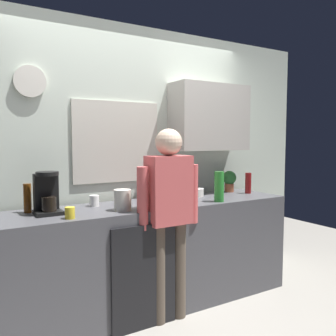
{
  "coord_description": "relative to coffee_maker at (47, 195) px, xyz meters",
  "views": [
    {
      "loc": [
        -1.52,
        -2.51,
        1.52
      ],
      "look_at": [
        0.14,
        0.25,
        1.26
      ],
      "focal_mm": 38.64,
      "sensor_mm": 36.0,
      "label": 1
    }
  ],
  "objects": [
    {
      "name": "dish_soap",
      "position": [
        0.71,
        -0.25,
        -0.07
      ],
      "size": [
        0.06,
        0.06,
        0.18
      ],
      "color": "yellow",
      "rests_on": "kitchen_counter"
    },
    {
      "name": "kitchen_counter",
      "position": [
        0.89,
        -0.04,
        -0.62
      ],
      "size": [
        2.72,
        0.64,
        0.94
      ],
      "primitive_type": "cube",
      "color": "#4C4C51",
      "rests_on": "ground_plane"
    },
    {
      "name": "bottle_clear_soda",
      "position": [
        1.49,
        -0.26,
        -0.01
      ],
      "size": [
        0.09,
        0.09,
        0.28
      ],
      "primitive_type": "cylinder",
      "color": "#2D8C33",
      "rests_on": "kitchen_counter"
    },
    {
      "name": "potted_plant",
      "position": [
        1.97,
        0.17,
        -0.01
      ],
      "size": [
        0.15,
        0.15,
        0.23
      ],
      "color": "#9E5638",
      "rests_on": "kitchen_counter"
    },
    {
      "name": "cup_white_mug",
      "position": [
        0.42,
        0.11,
        -0.1
      ],
      "size": [
        0.08,
        0.08,
        0.09
      ],
      "primitive_type": "cylinder",
      "color": "white",
      "rests_on": "kitchen_counter"
    },
    {
      "name": "dishwasher_panel",
      "position": [
        0.65,
        -0.37,
        -0.66
      ],
      "size": [
        0.56,
        0.02,
        0.84
      ],
      "primitive_type": "cube",
      "color": "black",
      "rests_on": "ground_plane"
    },
    {
      "name": "person_at_sink",
      "position": [
        0.89,
        -0.34,
        -0.14
      ],
      "size": [
        0.57,
        0.22,
        1.6
      ],
      "rotation": [
        0.0,
        0.0,
        0.07
      ],
      "color": "brown",
      "rests_on": "ground_plane"
    },
    {
      "name": "ground_plane",
      "position": [
        0.89,
        -0.34,
        -1.08
      ],
      "size": [
        8.0,
        8.0,
        0.0
      ],
      "primitive_type": "plane",
      "color": "#9E998E"
    },
    {
      "name": "bottle_red_vinegar",
      "position": [
        2.07,
        -0.02,
        -0.04
      ],
      "size": [
        0.06,
        0.06,
        0.22
      ],
      "primitive_type": "cylinder",
      "color": "maroon",
      "rests_on": "kitchen_counter"
    },
    {
      "name": "bottle_amber_beer",
      "position": [
        -0.12,
        0.13,
        -0.03
      ],
      "size": [
        0.06,
        0.06,
        0.23
      ],
      "primitive_type": "cylinder",
      "color": "brown",
      "rests_on": "kitchen_counter"
    },
    {
      "name": "mixing_bowl",
      "position": [
        1.46,
        0.13,
        -0.11
      ],
      "size": [
        0.22,
        0.22,
        0.08
      ],
      "primitive_type": "cylinder",
      "color": "white",
      "rests_on": "kitchen_counter"
    },
    {
      "name": "back_wall_assembly",
      "position": [
        1.0,
        0.36,
        0.28
      ],
      "size": [
        4.32,
        0.42,
        2.6
      ],
      "color": "silver",
      "rests_on": "ground_plane"
    },
    {
      "name": "cup_yellow_cup",
      "position": [
        0.1,
        -0.26,
        -0.1
      ],
      "size": [
        0.07,
        0.07,
        0.08
      ],
      "primitive_type": "cylinder",
      "color": "yellow",
      "rests_on": "kitchen_counter"
    },
    {
      "name": "storage_canister",
      "position": [
        0.55,
        -0.18,
        -0.06
      ],
      "size": [
        0.14,
        0.14,
        0.17
      ],
      "primitive_type": "cylinder",
      "color": "silver",
      "rests_on": "kitchen_counter"
    },
    {
      "name": "coffee_maker",
      "position": [
        0.0,
        0.0,
        0.0
      ],
      "size": [
        0.2,
        0.2,
        0.33
      ],
      "color": "black",
      "rests_on": "kitchen_counter"
    }
  ]
}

